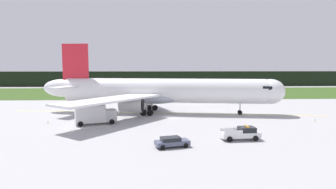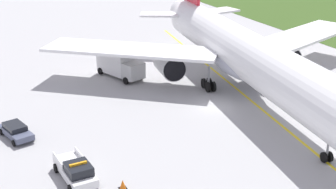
% 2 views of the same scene
% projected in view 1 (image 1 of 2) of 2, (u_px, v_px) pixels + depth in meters
% --- Properties ---
extents(ground, '(320.00, 320.00, 0.00)m').
position_uv_depth(ground, '(172.00, 117.00, 56.22)').
color(ground, '#A3A3A4').
extents(grass_verge, '(320.00, 43.62, 0.04)m').
position_uv_depth(grass_verge, '(165.00, 93.00, 106.68)').
color(grass_verge, '#334F1C').
rests_on(grass_verge, ground).
extents(distant_tree_line, '(288.00, 4.35, 7.17)m').
position_uv_depth(distant_tree_line, '(163.00, 79.00, 139.47)').
color(distant_tree_line, black).
rests_on(distant_tree_line, ground).
extents(taxiway_centerline_main, '(67.00, 9.67, 0.01)m').
position_uv_depth(taxiway_centerline_main, '(164.00, 113.00, 61.24)').
color(taxiway_centerline_main, yellow).
rests_on(taxiway_centerline_main, ground).
extents(airliner, '(51.91, 43.94, 14.91)m').
position_uv_depth(airliner, '(160.00, 91.00, 60.83)').
color(airliner, white).
rests_on(airliner, ground).
extents(ops_pickup_truck, '(5.52, 2.61, 1.94)m').
position_uv_depth(ops_pickup_truck, '(242.00, 133.00, 39.46)').
color(ops_pickup_truck, white).
rests_on(ops_pickup_truck, ground).
extents(catering_truck, '(7.36, 4.61, 3.47)m').
position_uv_depth(catering_truck, '(95.00, 114.00, 49.68)').
color(catering_truck, '#B8B9B9').
rests_on(catering_truck, ground).
extents(staff_car, '(4.61, 2.85, 1.30)m').
position_uv_depth(staff_car, '(172.00, 142.00, 35.89)').
color(staff_car, '#4D536A').
rests_on(staff_car, ground).
extents(apron_cone, '(0.62, 0.62, 0.77)m').
position_uv_depth(apron_cone, '(253.00, 132.00, 42.54)').
color(apron_cone, black).
rests_on(apron_cone, ground).
extents(taxiway_edge_light_east, '(0.12, 0.12, 0.48)m').
position_uv_depth(taxiway_edge_light_east, '(315.00, 120.00, 52.13)').
color(taxiway_edge_light_east, yellow).
rests_on(taxiway_edge_light_east, ground).
extents(taxiway_edge_light_west, '(0.12, 0.12, 0.48)m').
position_uv_depth(taxiway_edge_light_west, '(48.00, 122.00, 50.24)').
color(taxiway_edge_light_west, yellow).
rests_on(taxiway_edge_light_west, ground).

